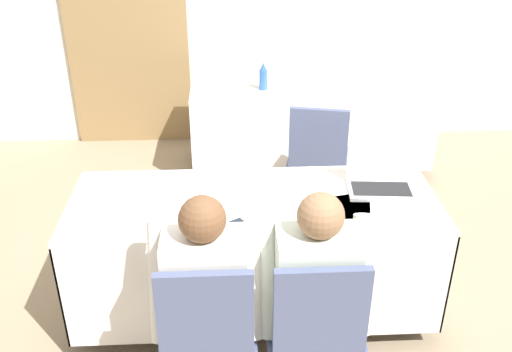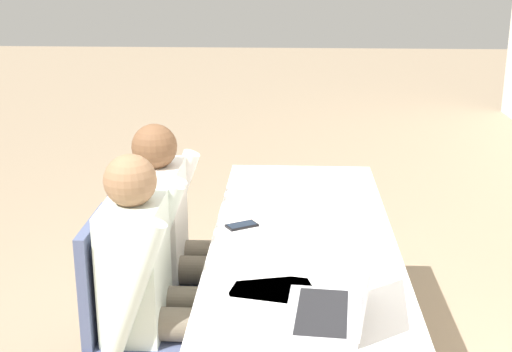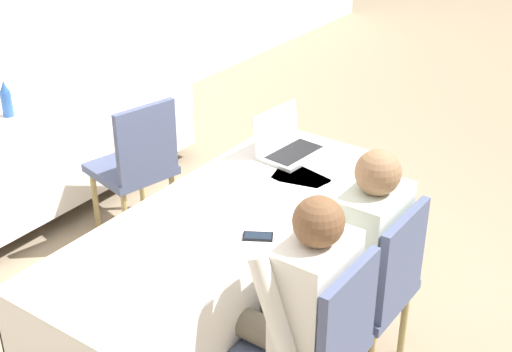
# 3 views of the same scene
# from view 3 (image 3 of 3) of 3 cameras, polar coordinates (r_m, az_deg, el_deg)

# --- Properties ---
(ground_plane) EXTENTS (24.00, 24.00, 0.00)m
(ground_plane) POSITION_cam_3_polar(r_m,az_deg,el_deg) (3.74, -2.51, -12.93)
(ground_plane) COLOR gray
(conference_table_near) EXTENTS (1.98, 0.74, 0.76)m
(conference_table_near) POSITION_cam_3_polar(r_m,az_deg,el_deg) (3.39, -2.71, -5.60)
(conference_table_near) COLOR white
(conference_table_near) RESTS_ON ground_plane
(conference_table_far) EXTENTS (1.98, 0.74, 0.76)m
(conference_table_far) POSITION_cam_3_polar(r_m,az_deg,el_deg) (4.93, -15.90, 4.45)
(conference_table_far) COLOR white
(conference_table_far) RESTS_ON ground_plane
(laptop) EXTENTS (0.38, 0.29, 0.24)m
(laptop) POSITION_cam_3_polar(r_m,az_deg,el_deg) (3.83, 2.62, 2.44)
(laptop) COLOR #B7B7BC
(laptop) RESTS_ON conference_table_near
(cell_phone) EXTENTS (0.13, 0.15, 0.01)m
(cell_phone) POSITION_cam_3_polar(r_m,az_deg,el_deg) (3.11, 0.16, -4.85)
(cell_phone) COLOR black
(cell_phone) RESTS_ON conference_table_near
(paper_beside_laptop) EXTENTS (0.28, 0.34, 0.00)m
(paper_beside_laptop) POSITION_cam_3_polar(r_m,az_deg,el_deg) (3.62, 3.78, 0.02)
(paper_beside_laptop) COLOR white
(paper_beside_laptop) RESTS_ON conference_table_near
(paper_centre_table) EXTENTS (0.27, 0.33, 0.00)m
(paper_centre_table) POSITION_cam_3_polar(r_m,az_deg,el_deg) (3.60, 3.36, -0.09)
(paper_centre_table) COLOR white
(paper_centre_table) RESTS_ON conference_table_near
(water_bottle) EXTENTS (0.07, 0.07, 0.23)m
(water_bottle) POSITION_cam_3_polar(r_m,az_deg,el_deg) (4.53, -19.36, 5.78)
(water_bottle) COLOR #2D5BB7
(water_bottle) RESTS_ON conference_table_far
(chair_near_left) EXTENTS (0.44, 0.44, 0.90)m
(chair_near_left) POSITION_cam_3_polar(r_m,az_deg,el_deg) (2.98, 5.02, -13.11)
(chair_near_left) COLOR tan
(chair_near_left) RESTS_ON ground_plane
(chair_near_right) EXTENTS (0.44, 0.44, 0.90)m
(chair_near_right) POSITION_cam_3_polar(r_m,az_deg,el_deg) (3.32, 9.37, -8.50)
(chair_near_right) COLOR tan
(chair_near_right) RESTS_ON ground_plane
(chair_far_spare) EXTENTS (0.53, 0.53, 0.90)m
(chair_far_spare) POSITION_cam_3_polar(r_m,az_deg,el_deg) (4.39, -9.49, 1.07)
(chair_far_spare) COLOR tan
(chair_far_spare) RESTS_ON ground_plane
(person_checkered_shirt) EXTENTS (0.50, 0.52, 1.16)m
(person_checkered_shirt) POSITION_cam_3_polar(r_m,az_deg,el_deg) (2.92, 3.39, -10.00)
(person_checkered_shirt) COLOR #665B4C
(person_checkered_shirt) RESTS_ON ground_plane
(person_white_shirt) EXTENTS (0.50, 0.52, 1.16)m
(person_white_shirt) POSITION_cam_3_polar(r_m,az_deg,el_deg) (3.26, 7.97, -5.65)
(person_white_shirt) COLOR #665B4C
(person_white_shirt) RESTS_ON ground_plane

